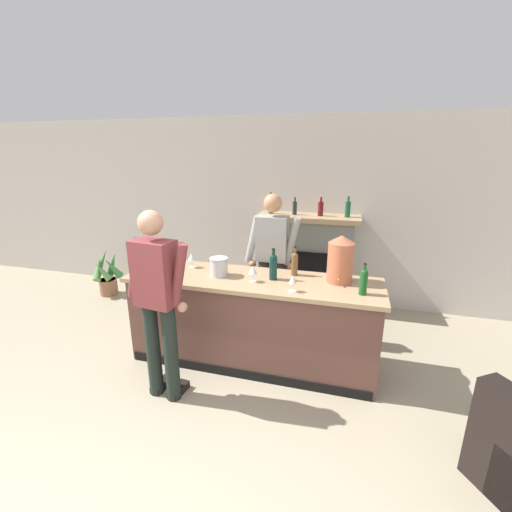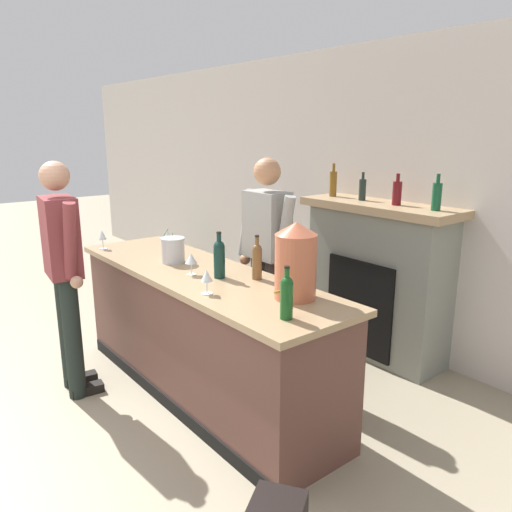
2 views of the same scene
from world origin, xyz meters
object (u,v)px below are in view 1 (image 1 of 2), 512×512
wine_bottle_cabernet_heavy (273,266)px  wine_glass_front_right (192,257)px  wine_glass_mid_counter (253,271)px  person_customer (158,300)px  wine_bottle_merlot_tall (295,263)px  person_bartender (272,261)px  wine_glass_back_row (140,266)px  ice_bucket_steel (219,267)px  potted_plant_corner (107,275)px  fireplace_stone (307,261)px  copper_dispenser (341,259)px  wine_glass_front_left (293,280)px  wine_bottle_chardonnay_pale (364,281)px

wine_bottle_cabernet_heavy → wine_glass_front_right: 0.98m
wine_glass_mid_counter → wine_bottle_cabernet_heavy: bearing=33.2°
person_customer → wine_bottle_merlot_tall: bearing=43.5°
person_customer → person_bartender: person_bartender is taller
wine_glass_back_row → wine_glass_mid_counter: wine_glass_back_row is taller
wine_glass_back_row → ice_bucket_steel: bearing=18.3°
potted_plant_corner → wine_bottle_cabernet_heavy: wine_bottle_cabernet_heavy is taller
fireplace_stone → copper_dispenser: (0.51, -1.48, 0.52)m
wine_glass_front_right → person_customer: bearing=-82.9°
person_bartender → wine_glass_mid_counter: 0.67m
wine_glass_back_row → wine_glass_front_left: (1.60, 0.03, -0.01)m
potted_plant_corner → copper_dispenser: bearing=-15.6°
copper_dispenser → wine_glass_back_row: bearing=-168.3°
person_bartender → wine_bottle_cabernet_heavy: 0.58m
copper_dispenser → wine_bottle_cabernet_heavy: size_ratio=1.45×
fireplace_stone → copper_dispenser: size_ratio=3.51×
person_customer → wine_bottle_cabernet_heavy: (0.85, 0.80, 0.14)m
potted_plant_corner → copper_dispenser: (3.67, -1.03, 0.88)m
wine_glass_mid_counter → person_bartender: bearing=86.2°
wine_glass_front_left → copper_dispenser: bearing=43.1°
wine_bottle_merlot_tall → wine_bottle_chardonnay_pale: wine_bottle_merlot_tall is taller
person_bartender → wine_bottle_merlot_tall: person_bartender is taller
ice_bucket_steel → copper_dispenser: bearing=7.4°
person_bartender → wine_glass_front_left: bearing=-64.6°
wine_bottle_chardonnay_pale → wine_glass_front_left: bearing=-170.2°
person_customer → wine_glass_front_left: bearing=25.9°
wine_bottle_chardonnay_pale → wine_glass_front_left: wine_bottle_chardonnay_pale is taller
fireplace_stone → person_customer: bearing=-112.7°
person_customer → wine_glass_back_row: (-0.50, 0.50, 0.11)m
wine_glass_back_row → wine_glass_front_left: wine_glass_back_row is taller
potted_plant_corner → person_customer: bearing=-42.0°
fireplace_stone → potted_plant_corner: bearing=-171.9°
copper_dispenser → wine_glass_back_row: 2.06m
wine_bottle_merlot_tall → wine_glass_back_row: wine_bottle_merlot_tall is taller
wine_bottle_merlot_tall → copper_dispenser: bearing=-8.9°
wine_glass_back_row → person_bartender: bearing=34.9°
wine_bottle_chardonnay_pale → wine_glass_front_left: (-0.63, -0.11, -0.02)m
person_bartender → copper_dispenser: bearing=-28.4°
wine_bottle_chardonnay_pale → copper_dispenser: bearing=129.2°
fireplace_stone → wine_glass_front_left: size_ratio=10.56×
person_bartender → wine_glass_mid_counter: bearing=-93.8°
ice_bucket_steel → wine_bottle_chardonnay_pale: 1.46m
person_bartender → wine_glass_front_left: size_ratio=11.17×
potted_plant_corner → ice_bucket_steel: ice_bucket_steel is taller
potted_plant_corner → ice_bucket_steel: bearing=-26.0°
wine_bottle_chardonnay_pale → wine_glass_back_row: wine_bottle_chardonnay_pale is taller
ice_bucket_steel → wine_bottle_merlot_tall: size_ratio=0.63×
ice_bucket_steel → wine_bottle_chardonnay_pale: (1.45, -0.11, 0.04)m
potted_plant_corner → wine_glass_front_right: wine_glass_front_right is taller
wine_bottle_cabernet_heavy → wine_bottle_chardonnay_pale: size_ratio=1.10×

